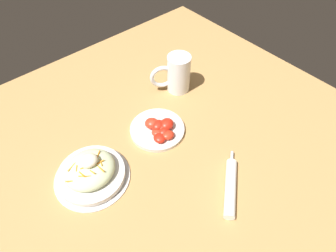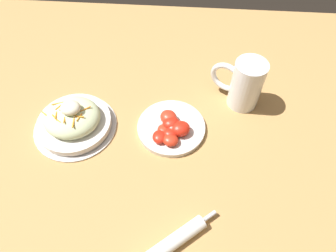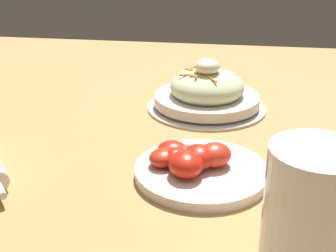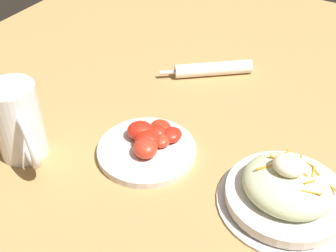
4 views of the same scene
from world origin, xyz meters
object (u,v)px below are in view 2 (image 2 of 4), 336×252
object	(u,v)px
napkin_roll	(169,245)
beer_mug	(244,86)
tomato_plate	(171,128)
salad_plate	(73,120)

from	to	relation	value
napkin_roll	beer_mug	bearing A→B (deg)	67.37
beer_mug	tomato_plate	distance (m)	0.23
napkin_roll	salad_plate	bearing A→B (deg)	133.32
tomato_plate	salad_plate	bearing A→B (deg)	-178.72
beer_mug	tomato_plate	xyz separation A→B (m)	(-0.19, -0.12, -0.05)
beer_mug	napkin_roll	size ratio (longest dim) A/B	0.80
salad_plate	tomato_plate	bearing A→B (deg)	1.28
beer_mug	tomato_plate	bearing A→B (deg)	-147.53
tomato_plate	beer_mug	bearing A→B (deg)	32.47
salad_plate	beer_mug	bearing A→B (deg)	15.78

